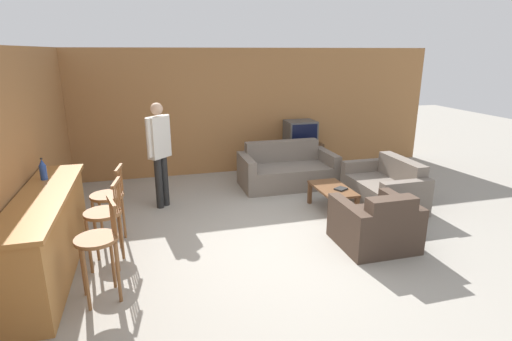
# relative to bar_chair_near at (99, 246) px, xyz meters

# --- Properties ---
(ground_plane) EXTENTS (24.00, 24.00, 0.00)m
(ground_plane) POSITION_rel_bar_chair_near_xyz_m (2.18, 0.61, -0.61)
(ground_plane) COLOR gray
(wall_back) EXTENTS (9.40, 0.08, 2.60)m
(wall_back) POSITION_rel_bar_chair_near_xyz_m (2.18, 4.28, 0.69)
(wall_back) COLOR #9E6B3D
(wall_back) RESTS_ON ground_plane
(wall_left) EXTENTS (0.08, 8.67, 2.60)m
(wall_left) POSITION_rel_bar_chair_near_xyz_m (-0.96, 1.95, 0.69)
(wall_left) COLOR #9E6B3D
(wall_left) RESTS_ON ground_plane
(bar_counter) EXTENTS (0.55, 2.49, 1.00)m
(bar_counter) POSITION_rel_bar_chair_near_xyz_m (-0.62, 0.67, -0.11)
(bar_counter) COLOR #A87038
(bar_counter) RESTS_ON ground_plane
(bar_chair_near) EXTENTS (0.53, 0.53, 1.09)m
(bar_chair_near) POSITION_rel_bar_chair_near_xyz_m (0.00, 0.00, 0.00)
(bar_chair_near) COLOR brown
(bar_chair_near) RESTS_ON ground_plane
(bar_chair_mid) EXTENTS (0.49, 0.49, 1.09)m
(bar_chair_mid) POSITION_rel_bar_chair_near_xyz_m (0.00, 0.70, 0.00)
(bar_chair_mid) COLOR brown
(bar_chair_mid) RESTS_ON ground_plane
(bar_chair_far) EXTENTS (0.49, 0.49, 1.09)m
(bar_chair_far) POSITION_rel_bar_chair_near_xyz_m (0.00, 1.31, 0.00)
(bar_chair_far) COLOR brown
(bar_chair_far) RESTS_ON ground_plane
(couch_far) EXTENTS (1.81, 0.96, 0.82)m
(couch_far) POSITION_rel_bar_chair_near_xyz_m (3.13, 3.04, -0.32)
(couch_far) COLOR #70665B
(couch_far) RESTS_ON ground_plane
(armchair_near) EXTENTS (0.95, 0.91, 0.80)m
(armchair_near) POSITION_rel_bar_chair_near_xyz_m (3.43, 0.31, -0.32)
(armchair_near) COLOR #423328
(armchair_near) RESTS_ON ground_plane
(loveseat_right) EXTENTS (0.88, 1.42, 0.79)m
(loveseat_right) POSITION_rel_bar_chair_near_xyz_m (4.41, 1.63, -0.33)
(loveseat_right) COLOR #70665B
(loveseat_right) RESTS_ON ground_plane
(coffee_table) EXTENTS (0.52, 0.92, 0.41)m
(coffee_table) POSITION_rel_bar_chair_near_xyz_m (3.40, 1.58, -0.27)
(coffee_table) COLOR brown
(coffee_table) RESTS_ON ground_plane
(tv_unit) EXTENTS (0.96, 0.46, 0.60)m
(tv_unit) POSITION_rel_bar_chair_near_xyz_m (3.75, 3.96, -0.31)
(tv_unit) COLOR #513823
(tv_unit) RESTS_ON ground_plane
(tv) EXTENTS (0.63, 0.52, 0.50)m
(tv) POSITION_rel_bar_chair_near_xyz_m (3.75, 3.95, 0.23)
(tv) COLOR #4C4C4C
(tv) RESTS_ON tv_unit
(bottle) EXTENTS (0.08, 0.08, 0.28)m
(bottle) POSITION_rel_bar_chair_near_xyz_m (-0.72, 1.27, 0.51)
(bottle) COLOR #234293
(bottle) RESTS_ON bar_counter
(book_on_table) EXTENTS (0.23, 0.22, 0.02)m
(book_on_table) POSITION_rel_bar_chair_near_xyz_m (3.49, 1.46, -0.20)
(book_on_table) COLOR black
(book_on_table) RESTS_ON coffee_table
(person_by_window) EXTENTS (0.39, 0.39, 1.75)m
(person_by_window) POSITION_rel_bar_chair_near_xyz_m (0.73, 2.53, 0.39)
(person_by_window) COLOR black
(person_by_window) RESTS_ON ground_plane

